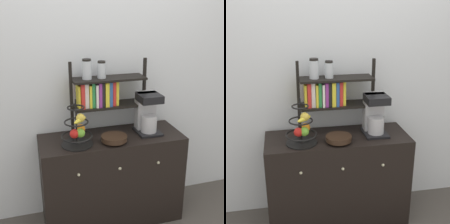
{
  "view_description": "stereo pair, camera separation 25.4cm",
  "coord_description": "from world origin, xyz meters",
  "views": [
    {
      "loc": [
        -0.68,
        -2.07,
        1.88
      ],
      "look_at": [
        0.0,
        0.23,
        1.03
      ],
      "focal_mm": 50.0,
      "sensor_mm": 36.0,
      "label": 1
    },
    {
      "loc": [
        -0.44,
        -2.13,
        1.88
      ],
      "look_at": [
        0.0,
        0.23,
        1.03
      ],
      "focal_mm": 50.0,
      "sensor_mm": 36.0,
      "label": 2
    }
  ],
  "objects": [
    {
      "name": "coffee_maker",
      "position": [
        0.32,
        0.25,
        0.98
      ],
      "size": [
        0.2,
        0.24,
        0.35
      ],
      "color": "black",
      "rests_on": "sideboard"
    },
    {
      "name": "wooden_bowl",
      "position": [
        -0.01,
        0.11,
        0.84
      ],
      "size": [
        0.21,
        0.21,
        0.06
      ],
      "color": "black",
      "rests_on": "sideboard"
    },
    {
      "name": "wall_back",
      "position": [
        0.0,
        0.5,
        1.3
      ],
      "size": [
        7.0,
        0.05,
        2.6
      ],
      "primitive_type": "cube",
      "color": "silver",
      "rests_on": "ground_plane"
    },
    {
      "name": "sideboard",
      "position": [
        0.0,
        0.23,
        0.4
      ],
      "size": [
        1.21,
        0.47,
        0.81
      ],
      "color": "black",
      "rests_on": "ground_plane"
    },
    {
      "name": "shelf_hutch",
      "position": [
        -0.06,
        0.35,
        1.18
      ],
      "size": [
        0.66,
        0.2,
        0.64
      ],
      "color": "black",
      "rests_on": "sideboard"
    },
    {
      "name": "fruit_stand",
      "position": [
        -0.3,
        0.15,
        0.93
      ],
      "size": [
        0.25,
        0.25,
        0.38
      ],
      "color": "black",
      "rests_on": "sideboard"
    }
  ]
}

